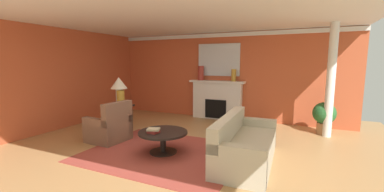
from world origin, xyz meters
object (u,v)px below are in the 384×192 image
vase_mantel_right (234,75)px  side_table (120,116)px  mantel_mirror (219,60)px  sofa (244,146)px  vase_on_side_table (121,98)px  armchair_near_window (110,128)px  fireplace (217,101)px  vase_mantel_left (201,73)px  table_lamp (119,86)px  coffee_table (163,137)px  potted_plant (324,115)px

vase_mantel_right → side_table: bearing=-136.1°
mantel_mirror → sofa: mantel_mirror is taller
vase_on_side_table → armchair_near_window: bearing=-72.3°
vase_mantel_right → mantel_mirror: bearing=162.8°
fireplace → vase_mantel_right: bearing=-5.2°
mantel_mirror → vase_on_side_table: (-1.77, -2.66, -1.01)m
mantel_mirror → vase_mantel_left: (-0.55, -0.17, -0.43)m
armchair_near_window → vase_mantel_left: 3.52m
sofa → table_lamp: (-3.51, 0.66, 0.93)m
mantel_mirror → armchair_near_window: mantel_mirror is taller
fireplace → mantel_mirror: size_ratio=1.30×
table_lamp → vase_mantel_left: size_ratio=1.60×
coffee_table → fireplace: bearing=89.8°
table_lamp → vase_on_side_table: 0.37m
mantel_mirror → vase_mantel_right: 0.75m
vase_on_side_table → potted_plant: (4.83, 2.04, -0.42)m
armchair_near_window → coffee_table: size_ratio=0.95×
table_lamp → vase_mantel_left: bearing=60.1°
fireplace → potted_plant: bearing=-9.3°
mantel_mirror → coffee_table: 3.81m
vase_on_side_table → potted_plant: vase_on_side_table is taller
table_lamp → mantel_mirror: bearing=53.0°
vase_mantel_left → potted_plant: size_ratio=0.56×
sofa → coffee_table: 1.63m
armchair_near_window → side_table: 0.88m
armchair_near_window → side_table: bearing=114.7°
armchair_near_window → table_lamp: bearing=114.7°
vase_mantel_right → vase_mantel_left: size_ratio=0.80×
table_lamp → vase_mantel_right: size_ratio=2.01×
vase_mantel_right → table_lamp: bearing=-136.1°
vase_mantel_left → armchair_near_window: bearing=-107.6°
side_table → table_lamp: (0.00, 0.00, 0.82)m
coffee_table → side_table: bearing=154.1°
vase_mantel_right → sofa: bearing=-71.1°
vase_mantel_left → potted_plant: (3.61, -0.45, -1.00)m
vase_on_side_table → potted_plant: 5.26m
vase_on_side_table → sofa: bearing=-9.2°
fireplace → vase_on_side_table: 3.11m
sofa → side_table: (-3.51, 0.66, 0.10)m
coffee_table → potted_plant: potted_plant is taller
sofa → potted_plant: 2.98m
table_lamp → vase_on_side_table: table_lamp is taller
side_table → armchair_near_window: bearing=-65.3°
side_table → potted_plant: 5.33m
mantel_mirror → fireplace: bearing=-90.0°
fireplace → mantel_mirror: 1.33m
armchair_near_window → side_table: (-0.37, 0.79, 0.09)m
table_lamp → side_table: bearing=0.0°
vase_on_side_table → vase_mantel_left: vase_mantel_left is taller
potted_plant → sofa: bearing=-119.7°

